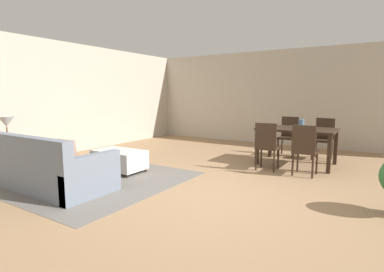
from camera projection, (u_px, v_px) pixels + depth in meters
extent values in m
plane|color=#9E7A56|center=(207.00, 194.00, 4.42)|extent=(10.80, 10.80, 0.00)
cube|color=#BCB2A0|center=(296.00, 98.00, 8.41)|extent=(9.00, 0.12, 2.70)
cube|color=#BCB2A0|center=(51.00, 99.00, 7.05)|extent=(0.12, 11.00, 2.70)
cube|color=slate|center=(90.00, 178.00, 5.23)|extent=(3.00, 2.80, 0.01)
cube|color=slate|center=(54.00, 174.00, 4.71)|extent=(1.93, 0.96, 0.42)
cube|color=slate|center=(27.00, 151.00, 4.31)|extent=(1.93, 0.16, 0.44)
cube|color=slate|center=(23.00, 161.00, 5.17)|extent=(0.14, 0.96, 0.62)
cube|color=slate|center=(92.00, 176.00, 4.22)|extent=(0.14, 0.96, 0.62)
cube|color=beige|center=(26.00, 148.00, 4.80)|extent=(0.37, 0.13, 0.37)
cube|color=beige|center=(44.00, 151.00, 4.54)|extent=(0.37, 0.12, 0.37)
cube|color=gray|center=(65.00, 153.00, 4.29)|extent=(0.39, 0.14, 0.40)
cube|color=silver|center=(119.00, 159.00, 5.68)|extent=(0.97, 0.58, 0.35)
cylinder|color=#332319|center=(113.00, 164.00, 6.14)|extent=(0.05, 0.05, 0.06)
cylinder|color=#332319|center=(146.00, 170.00, 5.68)|extent=(0.05, 0.05, 0.06)
cylinder|color=#332319|center=(94.00, 169.00, 5.74)|extent=(0.05, 0.05, 0.06)
cylinder|color=#332319|center=(127.00, 176.00, 5.28)|extent=(0.05, 0.05, 0.06)
cube|color=brown|center=(8.00, 147.00, 5.31)|extent=(0.40, 0.40, 0.03)
cylinder|color=brown|center=(14.00, 159.00, 5.58)|extent=(0.04, 0.04, 0.51)
cylinder|color=brown|center=(25.00, 161.00, 5.40)|extent=(0.04, 0.04, 0.51)
cylinder|color=brown|center=(4.00, 165.00, 5.11)|extent=(0.04, 0.04, 0.51)
cylinder|color=brown|center=(8.00, 145.00, 5.30)|extent=(0.16, 0.16, 0.02)
cylinder|color=brown|center=(7.00, 136.00, 5.28)|extent=(0.02, 0.02, 0.32)
cone|color=silver|center=(6.00, 122.00, 5.25)|extent=(0.26, 0.26, 0.18)
cube|color=#332319|center=(297.00, 129.00, 6.20)|extent=(1.50, 0.98, 0.04)
cube|color=#332319|center=(270.00, 142.00, 6.98)|extent=(0.07, 0.07, 0.72)
cube|color=#332319|center=(336.00, 147.00, 6.24)|extent=(0.07, 0.07, 0.72)
cube|color=#332319|center=(257.00, 147.00, 6.26)|extent=(0.07, 0.07, 0.72)
cube|color=#332319|center=(329.00, 154.00, 5.52)|extent=(0.07, 0.07, 0.72)
cube|color=#332319|center=(268.00, 148.00, 5.81)|extent=(0.42, 0.42, 0.04)
cube|color=#332319|center=(266.00, 136.00, 5.62)|extent=(0.40, 0.06, 0.47)
cylinder|color=#332319|center=(261.00, 157.00, 6.07)|extent=(0.04, 0.04, 0.41)
cylinder|color=#332319|center=(278.00, 158.00, 5.91)|extent=(0.04, 0.04, 0.41)
cylinder|color=#332319|center=(256.00, 160.00, 5.78)|extent=(0.04, 0.04, 0.41)
cylinder|color=#332319|center=(274.00, 162.00, 5.61)|extent=(0.04, 0.04, 0.41)
cube|color=#332319|center=(305.00, 152.00, 5.41)|extent=(0.41, 0.41, 0.04)
cube|color=#332319|center=(304.00, 139.00, 5.22)|extent=(0.40, 0.05, 0.47)
cylinder|color=#332319|center=(298.00, 161.00, 5.67)|extent=(0.04, 0.04, 0.41)
cylinder|color=#332319|center=(317.00, 163.00, 5.49)|extent=(0.04, 0.04, 0.41)
cylinder|color=#332319|center=(293.00, 164.00, 5.39)|extent=(0.04, 0.04, 0.41)
cylinder|color=#332319|center=(313.00, 167.00, 5.21)|extent=(0.04, 0.04, 0.41)
cube|color=#332319|center=(287.00, 138.00, 7.12)|extent=(0.40, 0.40, 0.04)
cube|color=#332319|center=(290.00, 126.00, 7.23)|extent=(0.40, 0.04, 0.47)
cylinder|color=#332319|center=(292.00, 149.00, 6.91)|extent=(0.04, 0.04, 0.41)
cylinder|color=#332319|center=(278.00, 148.00, 7.10)|extent=(0.04, 0.04, 0.41)
cylinder|color=#332319|center=(296.00, 147.00, 7.20)|extent=(0.04, 0.04, 0.41)
cylinder|color=#332319|center=(282.00, 146.00, 7.38)|extent=(0.04, 0.04, 0.41)
cube|color=#332319|center=(322.00, 141.00, 6.70)|extent=(0.43, 0.43, 0.04)
cube|color=#332319|center=(325.00, 128.00, 6.81)|extent=(0.40, 0.07, 0.47)
cylinder|color=#332319|center=(328.00, 153.00, 6.49)|extent=(0.04, 0.04, 0.41)
cylinder|color=#332319|center=(312.00, 151.00, 6.70)|extent=(0.04, 0.04, 0.41)
cylinder|color=#332319|center=(332.00, 150.00, 6.76)|extent=(0.04, 0.04, 0.41)
cylinder|color=#332319|center=(316.00, 149.00, 6.97)|extent=(0.04, 0.04, 0.41)
cylinder|color=slate|center=(301.00, 124.00, 6.14)|extent=(0.12, 0.12, 0.18)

